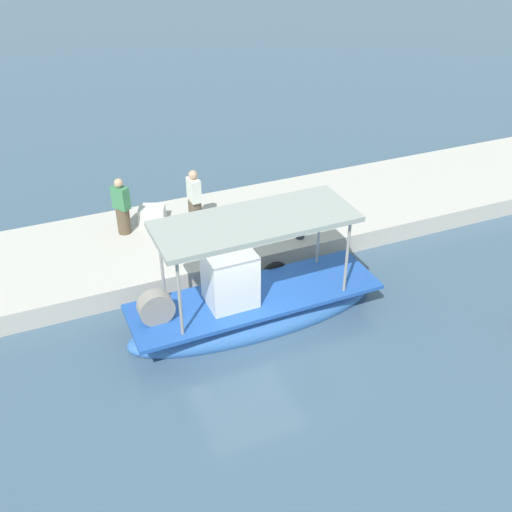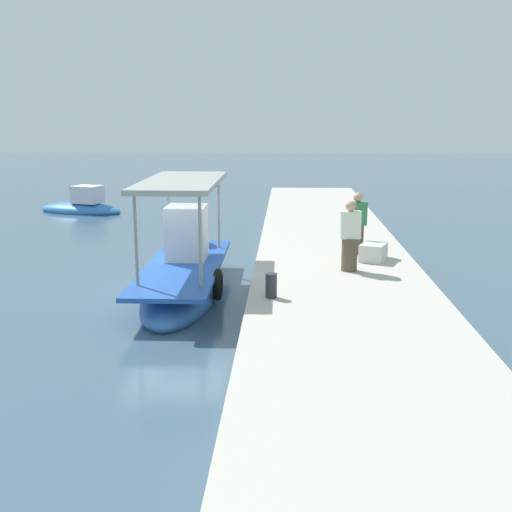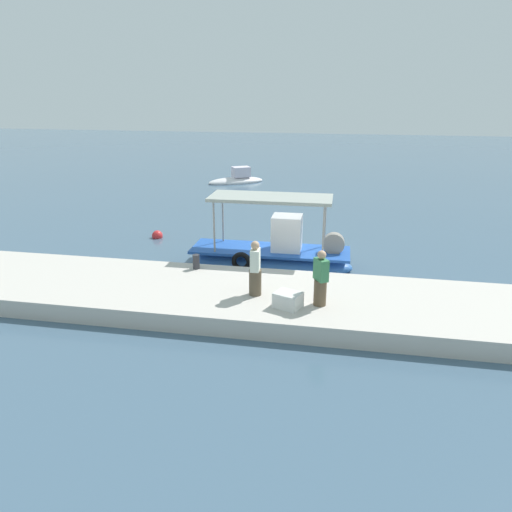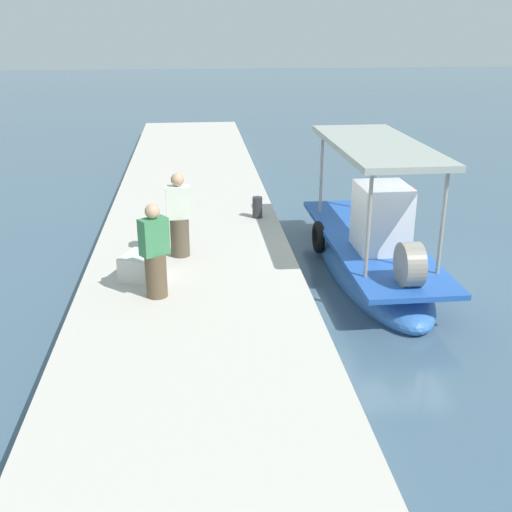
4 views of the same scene
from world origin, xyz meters
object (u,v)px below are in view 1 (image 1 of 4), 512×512
object	(u,v)px
main_fishing_boat	(252,304)
fisherman_by_crate	(195,201)
fisherman_near_bollard	(122,209)
cargo_crate	(152,214)
mooring_bollard	(300,230)

from	to	relation	value
main_fishing_boat	fisherman_by_crate	size ratio (longest dim) A/B	3.68
main_fishing_boat	fisherman_near_bollard	size ratio (longest dim) A/B	3.79
fisherman_near_bollard	cargo_crate	distance (m)	1.09
cargo_crate	fisherman_by_crate	bearing A→B (deg)	146.62
fisherman_by_crate	mooring_bollard	size ratio (longest dim) A/B	3.35
fisherman_near_bollard	mooring_bollard	xyz separation A→B (m)	(-4.43, 2.21, -0.50)
fisherman_near_bollard	mooring_bollard	distance (m)	4.98
fisherman_by_crate	mooring_bollard	xyz separation A→B (m)	(-2.45, 1.83, -0.52)
fisherman_near_bollard	cargo_crate	world-z (taller)	fisherman_near_bollard
fisherman_near_bollard	mooring_bollard	bearing A→B (deg)	153.49
main_fishing_boat	fisherman_near_bollard	world-z (taller)	main_fishing_boat
main_fishing_boat	mooring_bollard	distance (m)	3.24
mooring_bollard	main_fishing_boat	bearing A→B (deg)	42.63
main_fishing_boat	fisherman_by_crate	bearing A→B (deg)	-88.89
fisherman_by_crate	cargo_crate	distance (m)	1.42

